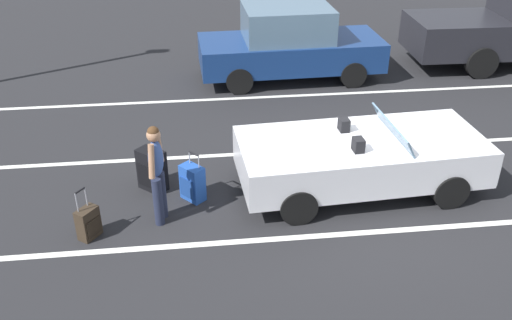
# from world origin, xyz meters

# --- Properties ---
(ground_plane) EXTENTS (80.00, 80.00, 0.00)m
(ground_plane) POSITION_xyz_m (0.00, 0.00, 0.00)
(ground_plane) COLOR black
(lot_line_near) EXTENTS (18.00, 0.12, 0.01)m
(lot_line_near) POSITION_xyz_m (0.00, -1.29, 0.00)
(lot_line_near) COLOR silver
(lot_line_near) RESTS_ON ground_plane
(lot_line_mid) EXTENTS (18.00, 0.12, 0.01)m
(lot_line_mid) POSITION_xyz_m (0.00, 1.41, 0.00)
(lot_line_mid) COLOR silver
(lot_line_mid) RESTS_ON ground_plane
(lot_line_far) EXTENTS (18.00, 0.12, 0.01)m
(lot_line_far) POSITION_xyz_m (0.00, 4.11, 0.00)
(lot_line_far) COLOR silver
(lot_line_far) RESTS_ON ground_plane
(convertible_car) EXTENTS (4.24, 2.03, 1.24)m
(convertible_car) POSITION_xyz_m (0.21, 0.01, 0.59)
(convertible_car) COLOR silver
(convertible_car) RESTS_ON ground_plane
(suitcase_large_black) EXTENTS (0.54, 0.53, 0.74)m
(suitcase_large_black) POSITION_xyz_m (-3.52, 0.37, 0.37)
(suitcase_large_black) COLOR black
(suitcase_large_black) RESTS_ON ground_plane
(suitcase_medium_bright) EXTENTS (0.45, 0.46, 0.85)m
(suitcase_medium_bright) POSITION_xyz_m (-2.84, -0.03, 0.31)
(suitcase_medium_bright) COLOR #1E479E
(suitcase_medium_bright) RESTS_ON ground_plane
(suitcase_small_carryon) EXTENTS (0.36, 0.39, 0.83)m
(suitcase_small_carryon) POSITION_xyz_m (-4.42, -0.90, 0.25)
(suitcase_small_carryon) COLOR #2D2319
(suitcase_small_carryon) RESTS_ON ground_plane
(traveler_person) EXTENTS (0.29, 0.61, 1.65)m
(traveler_person) POSITION_xyz_m (-3.35, -0.59, 0.93)
(traveler_person) COLOR #1E2338
(traveler_person) RESTS_ON ground_plane
(parked_sedan_near) EXTENTS (4.56, 1.99, 1.82)m
(parked_sedan_near) POSITION_xyz_m (-0.33, 5.29, 0.89)
(parked_sedan_near) COLOR navy
(parked_sedan_near) RESTS_ON ground_plane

